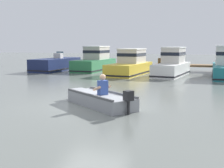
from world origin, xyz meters
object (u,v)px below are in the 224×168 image
at_px(moored_boat_yellow, 130,65).
at_px(moored_boat_white, 172,65).
at_px(moored_boat_green, 95,61).
at_px(moored_boat_navy, 56,65).
at_px(rowboat_with_person, 100,99).

xyz_separation_m(moored_boat_yellow, moored_boat_white, (3.09, 0.15, 0.04)).
relative_size(moored_boat_green, moored_boat_white, 1.06).
bearing_deg(moored_boat_navy, moored_boat_yellow, -11.65).
bearing_deg(rowboat_with_person, moored_boat_white, 82.64).
bearing_deg(moored_boat_yellow, moored_boat_white, 2.84).
height_order(moored_boat_navy, moored_boat_yellow, moored_boat_yellow).
height_order(moored_boat_navy, moored_boat_white, moored_boat_white).
bearing_deg(rowboat_with_person, moored_boat_green, 110.99).
bearing_deg(moored_boat_white, moored_boat_green, 162.38).
xyz_separation_m(moored_boat_navy, moored_boat_white, (10.06, -1.29, 0.26)).
bearing_deg(moored_boat_navy, rowboat_with_person, -56.39).
bearing_deg(moored_boat_yellow, moored_boat_green, 147.98).
height_order(moored_boat_green, moored_boat_white, moored_boat_green).
distance_m(moored_boat_navy, moored_boat_yellow, 7.13).
bearing_deg(moored_boat_white, rowboat_with_person, -97.36).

